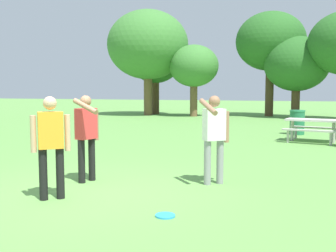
{
  "coord_description": "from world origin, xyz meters",
  "views": [
    {
      "loc": [
        3.59,
        -5.65,
        1.74
      ],
      "look_at": [
        0.89,
        1.95,
        1.0
      ],
      "focal_mm": 42.01,
      "sensor_mm": 36.0,
      "label": 1
    }
  ],
  "objects": [
    {
      "name": "person_bystander",
      "position": [
        -0.32,
        0.76,
        0.96
      ],
      "size": [
        0.64,
        0.74,
        1.64
      ],
      "color": "black",
      "rests_on": "ground"
    },
    {
      "name": "person_catcher",
      "position": [
        -0.21,
        -0.48,
        0.94
      ],
      "size": [
        0.49,
        0.42,
        1.64
      ],
      "color": "black",
      "rests_on": "ground"
    },
    {
      "name": "trash_can_further_along",
      "position": [
        3.23,
        10.49,
        0.48
      ],
      "size": [
        0.59,
        0.59,
        0.96
      ],
      "color": "#237047",
      "rests_on": "ground"
    },
    {
      "name": "ground_plane",
      "position": [
        0.0,
        0.0,
        0.0
      ],
      "size": [
        120.0,
        120.0,
        0.0
      ],
      "primitive_type": "plane",
      "color": "#609947"
    },
    {
      "name": "tree_slender_mid",
      "position": [
        1.17,
        21.35,
        4.9
      ],
      "size": [
        4.55,
        4.55,
        6.88
      ],
      "color": "#4C3823",
      "rests_on": "ground"
    },
    {
      "name": "tree_far_right",
      "position": [
        -3.53,
        19.44,
        3.29
      ],
      "size": [
        3.24,
        3.24,
        4.71
      ],
      "color": "brown",
      "rests_on": "ground"
    },
    {
      "name": "tree_tall_left",
      "position": [
        -6.86,
        19.6,
        4.81
      ],
      "size": [
        5.55,
        5.55,
        7.19
      ],
      "color": "brown",
      "rests_on": "ground"
    },
    {
      "name": "tree_broad_center",
      "position": [
        -6.77,
        20.82,
        3.68
      ],
      "size": [
        3.49,
        3.49,
        5.21
      ],
      "color": "#4C3823",
      "rests_on": "ground"
    },
    {
      "name": "picnic_table_near",
      "position": [
        3.77,
        8.32,
        0.56
      ],
      "size": [
        1.93,
        1.71,
        0.77
      ],
      "color": "beige",
      "rests_on": "ground"
    },
    {
      "name": "tree_back_left",
      "position": [
        2.87,
        20.39,
        3.35
      ],
      "size": [
        4.01,
        4.01,
        5.08
      ],
      "color": "#4C3823",
      "rests_on": "ground"
    },
    {
      "name": "person_thrower",
      "position": [
        2.0,
        1.36,
        0.96
      ],
      "size": [
        0.49,
        0.84,
        1.64
      ],
      "color": "gray",
      "rests_on": "ground"
    },
    {
      "name": "frisbee",
      "position": [
        1.79,
        -0.69,
        0.01
      ],
      "size": [
        0.28,
        0.28,
        0.03
      ],
      "primitive_type": "cylinder",
      "color": "#2D9EDB",
      "rests_on": "ground"
    }
  ]
}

